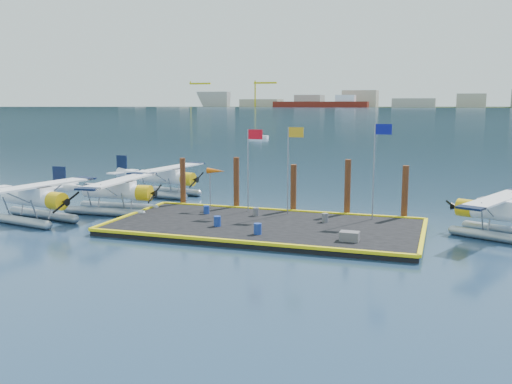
{
  "coord_description": "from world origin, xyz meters",
  "views": [
    {
      "loc": [
        11.01,
        -34.96,
        8.35
      ],
      "look_at": [
        -1.29,
        2.0,
        2.18
      ],
      "focal_mm": 40.0,
      "sensor_mm": 36.0,
      "label": 1
    }
  ],
  "objects_px": {
    "drum_3": "(217,221)",
    "piling_0": "(183,183)",
    "windsock": "(216,172)",
    "piling_2": "(293,190)",
    "drum_1": "(258,229)",
    "drum_5": "(256,212)",
    "piling_3": "(347,189)",
    "flagpole_blue": "(377,157)",
    "seaplane_d": "(503,215)",
    "seaplane_a": "(32,200)",
    "drum_2": "(325,218)",
    "drum_0": "(206,210)",
    "piling_4": "(405,194)",
    "piling_1": "(236,185)",
    "crate": "(349,236)",
    "seaplane_c": "(165,179)",
    "flagpole_red": "(251,157)",
    "flagpole_yellow": "(291,157)",
    "seaplane_b": "(116,194)"
  },
  "relations": [
    {
      "from": "seaplane_b",
      "to": "drum_0",
      "type": "xyz_separation_m",
      "value": [
        7.41,
        0.08,
        -0.8
      ]
    },
    {
      "from": "drum_2",
      "to": "crate",
      "type": "height_order",
      "value": "drum_2"
    },
    {
      "from": "seaplane_d",
      "to": "drum_2",
      "type": "height_order",
      "value": "seaplane_d"
    },
    {
      "from": "seaplane_c",
      "to": "piling_0",
      "type": "relative_size",
      "value": 2.45
    },
    {
      "from": "piling_1",
      "to": "windsock",
      "type": "bearing_deg",
      "value": -122.66
    },
    {
      "from": "seaplane_a",
      "to": "drum_0",
      "type": "xyz_separation_m",
      "value": [
        11.11,
        4.79,
        -0.86
      ]
    },
    {
      "from": "crate",
      "to": "drum_0",
      "type": "bearing_deg",
      "value": 156.31
    },
    {
      "from": "seaplane_c",
      "to": "piling_3",
      "type": "relative_size",
      "value": 2.28
    },
    {
      "from": "piling_2",
      "to": "piling_1",
      "type": "bearing_deg",
      "value": 180.0
    },
    {
      "from": "crate",
      "to": "piling_0",
      "type": "relative_size",
      "value": 0.27
    },
    {
      "from": "seaplane_d",
      "to": "piling_1",
      "type": "relative_size",
      "value": 2.16
    },
    {
      "from": "flagpole_yellow",
      "to": "piling_0",
      "type": "bearing_deg",
      "value": 170.14
    },
    {
      "from": "seaplane_b",
      "to": "drum_0",
      "type": "distance_m",
      "value": 7.45
    },
    {
      "from": "drum_3",
      "to": "piling_0",
      "type": "bearing_deg",
      "value": 129.63
    },
    {
      "from": "piling_2",
      "to": "windsock",
      "type": "bearing_deg",
      "value": -163.85
    },
    {
      "from": "drum_1",
      "to": "windsock",
      "type": "distance_m",
      "value": 8.98
    },
    {
      "from": "drum_1",
      "to": "seaplane_d",
      "type": "bearing_deg",
      "value": 20.76
    },
    {
      "from": "crate",
      "to": "drum_1",
      "type": "bearing_deg",
      "value": -179.34
    },
    {
      "from": "piling_1",
      "to": "piling_2",
      "type": "xyz_separation_m",
      "value": [
        4.5,
        0.0,
        -0.2
      ]
    },
    {
      "from": "drum_1",
      "to": "drum_5",
      "type": "bearing_deg",
      "value": 109.46
    },
    {
      "from": "seaplane_d",
      "to": "crate",
      "type": "distance_m",
      "value": 10.1
    },
    {
      "from": "piling_0",
      "to": "piling_4",
      "type": "xyz_separation_m",
      "value": [
        17.0,
        0.0,
        0.0
      ]
    },
    {
      "from": "flagpole_red",
      "to": "drum_1",
      "type": "bearing_deg",
      "value": -67.73
    },
    {
      "from": "windsock",
      "to": "piling_2",
      "type": "xyz_separation_m",
      "value": [
        5.53,
        1.6,
        -1.33
      ]
    },
    {
      "from": "seaplane_d",
      "to": "flagpole_yellow",
      "type": "xyz_separation_m",
      "value": [
        -13.87,
        1.32,
        3.07
      ]
    },
    {
      "from": "seaplane_c",
      "to": "flagpole_blue",
      "type": "xyz_separation_m",
      "value": [
        19.28,
        -6.47,
        3.18
      ]
    },
    {
      "from": "piling_0",
      "to": "piling_3",
      "type": "relative_size",
      "value": 0.93
    },
    {
      "from": "drum_0",
      "to": "flagpole_red",
      "type": "relative_size",
      "value": 0.1
    },
    {
      "from": "drum_2",
      "to": "piling_2",
      "type": "xyz_separation_m",
      "value": [
        -3.11,
        3.49,
        1.2
      ]
    },
    {
      "from": "drum_3",
      "to": "piling_3",
      "type": "distance_m",
      "value": 10.14
    },
    {
      "from": "drum_1",
      "to": "flagpole_red",
      "type": "bearing_deg",
      "value": 112.27
    },
    {
      "from": "drum_2",
      "to": "windsock",
      "type": "height_order",
      "value": "windsock"
    },
    {
      "from": "piling_4",
      "to": "drum_1",
      "type": "bearing_deg",
      "value": -134.23
    },
    {
      "from": "drum_0",
      "to": "drum_2",
      "type": "height_order",
      "value": "drum_2"
    },
    {
      "from": "seaplane_a",
      "to": "windsock",
      "type": "bearing_deg",
      "value": 132.16
    },
    {
      "from": "drum_5",
      "to": "windsock",
      "type": "height_order",
      "value": "windsock"
    },
    {
      "from": "drum_2",
      "to": "drum_5",
      "type": "bearing_deg",
      "value": 173.42
    },
    {
      "from": "flagpole_blue",
      "to": "windsock",
      "type": "relative_size",
      "value": 2.08
    },
    {
      "from": "drum_0",
      "to": "piling_4",
      "type": "bearing_deg",
      "value": 13.91
    },
    {
      "from": "drum_3",
      "to": "flagpole_blue",
      "type": "xyz_separation_m",
      "value": [
        9.43,
        5.36,
        3.96
      ]
    },
    {
      "from": "piling_3",
      "to": "flagpole_blue",
      "type": "bearing_deg",
      "value": -36.07
    },
    {
      "from": "flagpole_blue",
      "to": "seaplane_a",
      "type": "bearing_deg",
      "value": -164.01
    },
    {
      "from": "piling_1",
      "to": "piling_4",
      "type": "distance_m",
      "value": 12.5
    },
    {
      "from": "drum_3",
      "to": "windsock",
      "type": "bearing_deg",
      "value": 113.12
    },
    {
      "from": "drum_2",
      "to": "flagpole_blue",
      "type": "bearing_deg",
      "value": 31.51
    },
    {
      "from": "seaplane_d",
      "to": "drum_2",
      "type": "distance_m",
      "value": 11.01
    },
    {
      "from": "flagpole_red",
      "to": "piling_0",
      "type": "distance_m",
      "value": 6.84
    },
    {
      "from": "drum_3",
      "to": "piling_3",
      "type": "xyz_separation_m",
      "value": [
        7.24,
        6.96,
        1.42
      ]
    },
    {
      "from": "seaplane_c",
      "to": "crate",
      "type": "relative_size",
      "value": 8.91
    },
    {
      "from": "drum_0",
      "to": "drum_2",
      "type": "distance_m",
      "value": 8.67
    }
  ]
}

